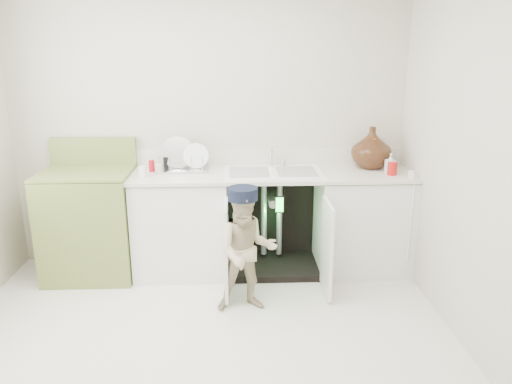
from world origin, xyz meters
TOP-DOWN VIEW (x-y plane):
  - ground at (0.00, 0.00)m, footprint 3.50×3.50m
  - room_shell at (0.00, 0.00)m, footprint 6.00×5.50m
  - counter_run at (0.59, 1.21)m, footprint 2.44×1.02m
  - avocado_stove at (-1.04, 1.18)m, footprint 0.75×0.65m
  - repair_worker at (0.31, 0.49)m, footprint 0.56×0.57m

SIDE VIEW (x-z plane):
  - ground at x=0.00m, z-range 0.00..0.00m
  - avocado_stove at x=-1.04m, z-range -0.10..1.07m
  - counter_run at x=0.59m, z-range -0.15..1.12m
  - repair_worker at x=0.31m, z-range 0.01..0.97m
  - room_shell at x=0.00m, z-range 0.62..1.88m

